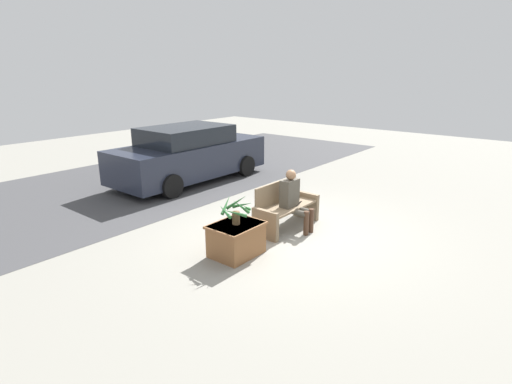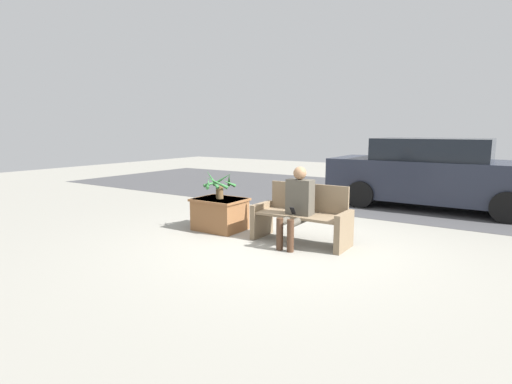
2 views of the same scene
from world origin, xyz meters
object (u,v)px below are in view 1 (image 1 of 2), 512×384
Objects in this scene: potted_plant at (236,210)px; parked_car at (189,154)px; person_seated at (294,198)px; bench at (285,208)px; planter_box at (236,238)px.

potted_plant is 0.13× the size of parked_car.
person_seated is at bearing -3.40° from potted_plant.
bench is 0.33× the size of parked_car.
person_seated is 1.63m from planter_box.
person_seated is 1.60m from potted_plant.
planter_box is (-1.58, 0.10, -0.36)m from person_seated.
parked_car is at bearing 56.87° from potted_plant.
bench is 1.26× the size of person_seated.
planter_box is at bearing 176.33° from person_seated.
parked_car is (2.80, 4.29, -0.04)m from potted_plant.
bench is at bearing -106.29° from parked_car.
potted_plant is 5.13m from parked_car.
bench is 1.63m from potted_plant.
potted_plant is at bearing -176.15° from bench.
person_seated reaches higher than planter_box.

